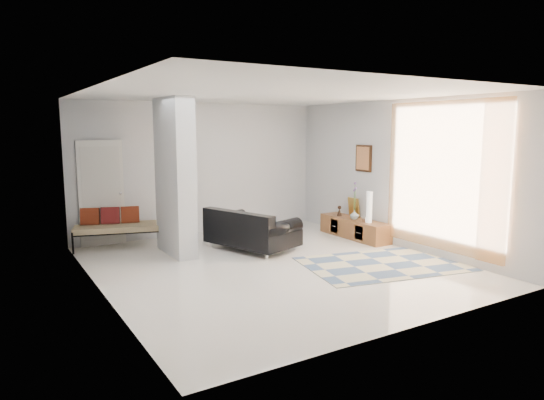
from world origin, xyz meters
TOP-DOWN VIEW (x-y plane):
  - floor at (0.00, 0.00)m, footprint 6.00×6.00m
  - ceiling at (0.00, 0.00)m, footprint 6.00×6.00m
  - wall_back at (0.00, 3.00)m, footprint 6.00×0.00m
  - wall_front at (0.00, -3.00)m, footprint 6.00×0.00m
  - wall_left at (-2.75, 0.00)m, footprint 0.00×6.00m
  - wall_right at (2.75, 0.00)m, footprint 0.00×6.00m
  - partition_column at (-1.10, 1.60)m, footprint 0.35×1.20m
  - hallway_door at (-2.10, 2.96)m, footprint 0.85×0.06m
  - curtain at (2.67, -1.15)m, footprint 0.00×2.55m
  - wall_art at (2.72, 0.90)m, footprint 0.04×0.45m
  - media_console at (2.52, 0.90)m, footprint 0.45×1.76m
  - loveseat at (0.19, 1.18)m, footprint 1.48×1.91m
  - daybed at (-1.92, 2.64)m, footprint 1.71×1.07m
  - area_rug at (1.60, -0.90)m, footprint 2.91×2.24m
  - cylinder_lamp at (2.50, 0.45)m, footprint 0.11×0.11m
  - bronze_figurine at (2.47, 1.34)m, footprint 0.11×0.11m
  - vase at (2.47, 0.86)m, footprint 0.20×0.20m

SIDE VIEW (x-z plane):
  - floor at x=0.00m, z-range 0.00..0.00m
  - area_rug at x=1.60m, z-range 0.00..0.01m
  - media_console at x=2.52m, z-range -0.20..0.60m
  - loveseat at x=0.19m, z-range -0.03..0.73m
  - daybed at x=-1.92m, z-range 0.04..0.81m
  - vase at x=2.47m, z-range 0.40..0.59m
  - bronze_figurine at x=2.47m, z-range 0.40..0.62m
  - cylinder_lamp at x=2.50m, z-range 0.40..1.02m
  - hallway_door at x=-2.10m, z-range 0.00..2.04m
  - partition_column at x=-1.10m, z-range 0.00..2.80m
  - wall_back at x=0.00m, z-range -1.60..4.40m
  - wall_front at x=0.00m, z-range -1.60..4.40m
  - wall_left at x=-2.75m, z-range -1.60..4.40m
  - wall_right at x=2.75m, z-range -1.60..4.40m
  - curtain at x=2.67m, z-range 0.17..2.72m
  - wall_art at x=2.72m, z-range 1.38..1.92m
  - ceiling at x=0.00m, z-range 2.80..2.80m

